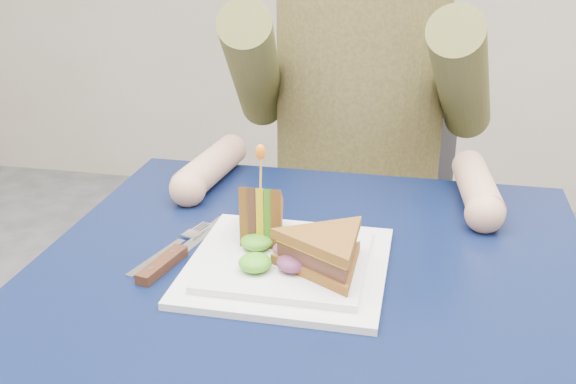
% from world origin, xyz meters
% --- Properties ---
extents(table, '(0.75, 0.75, 0.73)m').
position_xyz_m(table, '(0.00, 0.00, 0.65)').
color(table, black).
rests_on(table, ground).
extents(chair, '(0.42, 0.40, 0.93)m').
position_xyz_m(chair, '(0.00, 0.67, 0.54)').
color(chair, '#47474C').
rests_on(chair, ground).
extents(diner, '(0.54, 0.59, 0.74)m').
position_xyz_m(diner, '(-0.00, 0.56, 0.91)').
color(diner, brown).
rests_on(diner, chair).
extents(plate, '(0.26, 0.26, 0.02)m').
position_xyz_m(plate, '(-0.03, 0.00, 0.74)').
color(plate, white).
rests_on(plate, table).
extents(sandwich_flat, '(0.20, 0.20, 0.05)m').
position_xyz_m(sandwich_flat, '(0.03, -0.02, 0.78)').
color(sandwich_flat, brown).
rests_on(sandwich_flat, plate).
extents(sandwich_upright, '(0.08, 0.12, 0.12)m').
position_xyz_m(sandwich_upright, '(-0.08, 0.05, 0.78)').
color(sandwich_upright, brown).
rests_on(sandwich_upright, plate).
extents(fork, '(0.07, 0.18, 0.01)m').
position_xyz_m(fork, '(-0.20, 0.02, 0.73)').
color(fork, silver).
rests_on(fork, table).
extents(knife, '(0.06, 0.22, 0.02)m').
position_xyz_m(knife, '(-0.19, -0.01, 0.74)').
color(knife, silver).
rests_on(knife, table).
extents(toothpick, '(0.01, 0.01, 0.06)m').
position_xyz_m(toothpick, '(-0.08, 0.05, 0.85)').
color(toothpick, tan).
rests_on(toothpick, sandwich_upright).
extents(toothpick_frill, '(0.01, 0.01, 0.02)m').
position_xyz_m(toothpick_frill, '(-0.08, 0.05, 0.88)').
color(toothpick_frill, orange).
rests_on(toothpick_frill, sandwich_upright).
extents(lettuce_spill, '(0.15, 0.13, 0.02)m').
position_xyz_m(lettuce_spill, '(-0.02, 0.01, 0.76)').
color(lettuce_spill, '#337A14').
rests_on(lettuce_spill, plate).
extents(onion_ring, '(0.04, 0.04, 0.02)m').
position_xyz_m(onion_ring, '(-0.01, 0.01, 0.77)').
color(onion_ring, '#9E4C7A').
rests_on(onion_ring, plate).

